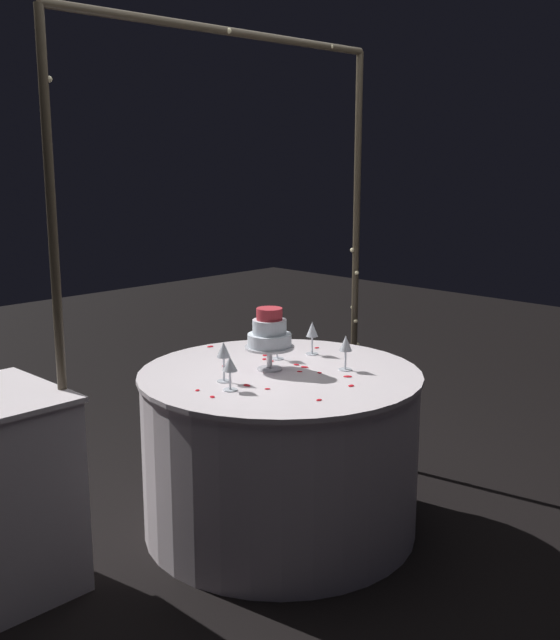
{
  "coord_description": "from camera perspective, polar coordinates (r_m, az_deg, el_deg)",
  "views": [
    {
      "loc": [
        -2.33,
        -2.28,
        1.67
      ],
      "look_at": [
        0.0,
        0.0,
        0.98
      ],
      "focal_mm": 43.02,
      "sensor_mm": 36.0,
      "label": 1
    }
  ],
  "objects": [
    {
      "name": "tiered_cake",
      "position": [
        3.39,
        -0.79,
        -1.05
      ],
      "size": [
        0.22,
        0.22,
        0.28
      ],
      "color": "silver",
      "rests_on": "main_table"
    },
    {
      "name": "decorative_arch",
      "position": [
        3.49,
        -3.57,
        7.8
      ],
      "size": [
        1.83,
        0.06,
        2.22
      ],
      "color": "#473D2D",
      "rests_on": "ground"
    },
    {
      "name": "ground_plane",
      "position": [
        3.66,
        -0.0,
        -15.11
      ],
      "size": [
        12.0,
        12.0,
        0.0
      ],
      "primitive_type": "plane",
      "color": "black"
    },
    {
      "name": "rose_petal_14",
      "position": [
        3.2,
        5.32,
        -4.88
      ],
      "size": [
        0.04,
        0.03,
        0.0
      ],
      "primitive_type": "ellipsoid",
      "rotation": [
        0.0,
        0.0,
        0.29
      ],
      "color": "red",
      "rests_on": "main_table"
    },
    {
      "name": "rose_petal_6",
      "position": [
        3.67,
        -1.1,
        -2.62
      ],
      "size": [
        0.04,
        0.04,
        0.0
      ],
      "primitive_type": "ellipsoid",
      "rotation": [
        0.0,
        0.0,
        0.49
      ],
      "color": "red",
      "rests_on": "main_table"
    },
    {
      "name": "rose_petal_10",
      "position": [
        3.72,
        -1.77,
        -2.42
      ],
      "size": [
        0.04,
        0.04,
        0.0
      ],
      "primitive_type": "ellipsoid",
      "rotation": [
        0.0,
        0.0,
        0.94
      ],
      "color": "red",
      "rests_on": "main_table"
    },
    {
      "name": "rose_petal_8",
      "position": [
        3.14,
        -0.94,
        -5.14
      ],
      "size": [
        0.03,
        0.03,
        0.0
      ],
      "primitive_type": "ellipsoid",
      "rotation": [
        0.0,
        0.0,
        5.51
      ],
      "color": "red",
      "rests_on": "main_table"
    },
    {
      "name": "rose_petal_13",
      "position": [
        3.19,
        -2.48,
        -4.87
      ],
      "size": [
        0.03,
        0.04,
        0.0
      ],
      "primitive_type": "ellipsoid",
      "rotation": [
        0.0,
        0.0,
        1.43
      ],
      "color": "red",
      "rests_on": "main_table"
    },
    {
      "name": "main_table",
      "position": [
        3.51,
        -0.0,
        -9.71
      ],
      "size": [
        1.26,
        1.26,
        0.74
      ],
      "color": "white",
      "rests_on": "ground"
    },
    {
      "name": "rose_petal_17",
      "position": [
        3.49,
        -4.1,
        -3.41
      ],
      "size": [
        0.03,
        0.03,
        0.0
      ],
      "primitive_type": "ellipsoid",
      "rotation": [
        0.0,
        0.0,
        2.77
      ],
      "color": "red",
      "rests_on": "main_table"
    },
    {
      "name": "rose_petal_12",
      "position": [
        3.57,
        -0.73,
        -3.05
      ],
      "size": [
        0.03,
        0.04,
        0.0
      ],
      "primitive_type": "ellipsoid",
      "rotation": [
        0.0,
        0.0,
        1.43
      ],
      "color": "red",
      "rests_on": "main_table"
    },
    {
      "name": "rose_petal_11",
      "position": [
        3.85,
        0.53,
        -1.91
      ],
      "size": [
        0.05,
        0.04,
        0.0
      ],
      "primitive_type": "ellipsoid",
      "rotation": [
        0.0,
        0.0,
        6.05
      ],
      "color": "red",
      "rests_on": "main_table"
    },
    {
      "name": "wine_glass_0",
      "position": [
        3.57,
        -0.2,
        -1.03
      ],
      "size": [
        0.06,
        0.06,
        0.16
      ],
      "color": "silver",
      "rests_on": "main_table"
    },
    {
      "name": "rose_petal_19",
      "position": [
        3.14,
        -6.16,
        -5.21
      ],
      "size": [
        0.03,
        0.03,
        0.0
      ],
      "primitive_type": "ellipsoid",
      "rotation": [
        0.0,
        0.0,
        0.54
      ],
      "color": "red",
      "rests_on": "main_table"
    },
    {
      "name": "wine_glass_3",
      "position": [
        3.67,
        2.41,
        -0.81
      ],
      "size": [
        0.06,
        0.06,
        0.16
      ],
      "color": "silver",
      "rests_on": "main_table"
    },
    {
      "name": "wine_glass_4",
      "position": [
        3.4,
        4.91,
        -1.88
      ],
      "size": [
        0.06,
        0.06,
        0.16
      ],
      "color": "silver",
      "rests_on": "main_table"
    },
    {
      "name": "rose_petal_15",
      "position": [
        3.38,
        2.96,
        -3.93
      ],
      "size": [
        0.03,
        0.03,
        0.0
      ],
      "primitive_type": "ellipsoid",
      "rotation": [
        0.0,
        0.0,
        1.09
      ],
      "color": "red",
      "rests_on": "main_table"
    },
    {
      "name": "rose_petal_1",
      "position": [
        3.59,
        -1.18,
        -2.92
      ],
      "size": [
        0.03,
        0.03,
        0.0
      ],
      "primitive_type": "ellipsoid",
      "rotation": [
        0.0,
        0.0,
        3.96
      ],
      "color": "red",
      "rests_on": "main_table"
    },
    {
      "name": "rose_petal_4",
      "position": [
        3.33,
        5.05,
        -4.2
      ],
      "size": [
        0.04,
        0.05,
        0.0
      ],
      "primitive_type": "ellipsoid",
      "rotation": [
        0.0,
        0.0,
        2.31
      ],
      "color": "red",
      "rests_on": "main_table"
    },
    {
      "name": "wine_glass_2",
      "position": [
        3.22,
        -4.22,
        -2.39
      ],
      "size": [
        0.06,
        0.06,
        0.17
      ],
      "color": "silver",
      "rests_on": "main_table"
    },
    {
      "name": "wine_glass_1",
      "position": [
        3.11,
        -3.75,
        -3.41
      ],
      "size": [
        0.06,
        0.06,
        0.14
      ],
      "color": "silver",
      "rests_on": "main_table"
    },
    {
      "name": "rose_petal_16",
      "position": [
        3.39,
        1.47,
        -3.85
      ],
      "size": [
        0.03,
        0.03,
        0.0
      ],
      "primitive_type": "ellipsoid",
      "rotation": [
        0.0,
        0.0,
        5.24
      ],
      "color": "red",
      "rests_on": "main_table"
    },
    {
      "name": "rose_petal_2",
      "position": [
        3.5,
        1.23,
        -3.33
      ],
      "size": [
        0.02,
        0.03,
        0.0
      ],
      "primitive_type": "ellipsoid",
      "rotation": [
        0.0,
        0.0,
        4.86
      ],
      "color": "red",
      "rests_on": "main_table"
    },
    {
      "name": "rose_petal_3",
      "position": [
        3.01,
        2.91,
        -5.96
      ],
      "size": [
        0.03,
        0.02,
        0.0
      ],
      "primitive_type": "ellipsoid",
      "rotation": [
        0.0,
        0.0,
        3.18
      ],
      "color": "red",
      "rests_on": "main_table"
    },
    {
      "name": "rose_petal_18",
      "position": [
        3.84,
        0.06,
        -1.96
      ],
      "size": [
        0.04,
        0.04,
        0.0
      ],
      "primitive_type": "ellipsoid",
      "rotation": [
        0.0,
        0.0,
        2.52
      ],
      "color": "red",
      "rests_on": "main_table"
    },
    {
      "name": "rose_petal_7",
      "position": [
        3.46,
        1.84,
        -3.51
      ],
      "size": [
        0.04,
        0.04,
        0.0
      ],
      "primitive_type": "ellipsoid",
      "rotation": [
        0.0,
        0.0,
        5.08
      ],
      "color": "red",
      "rests_on": "main_table"
    },
    {
      "name": "rose_petal_5",
      "position": [
        3.81,
        2.76,
        -2.07
      ],
      "size": [
        0.03,
        0.02,
        0.0
      ],
      "primitive_type": "ellipsoid",
      "rotation": [
        0.0,
        0.0,
        6.27
      ],
      "color": "red",
      "rests_on": "main_table"
    },
    {
      "name": "rose_petal_9",
      "position": [
        3.05,
        -5.06,
        -5.71
      ],
      "size": [
        0.03,
        0.03,
        0.0
      ],
      "primitive_type": "ellipsoid",
      "rotation": [
        0.0,
        0.0,
        1.06
      ],
      "color": "red",
      "rests_on": "main_table"
    },
    {
      "name": "rose_petal_0",
      "position": [
        3.85,
        -5.22,
        -1.97
      ],
      "size": [
        0.04,
        0.03,
        0.0
      ],
      "primitive_type": "ellipsoid",
      "rotation": [
        0.0,
        0.0,
        3.15
      ],
      "color": "red",
      "rests_on": "main_table"
    }
  ]
}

